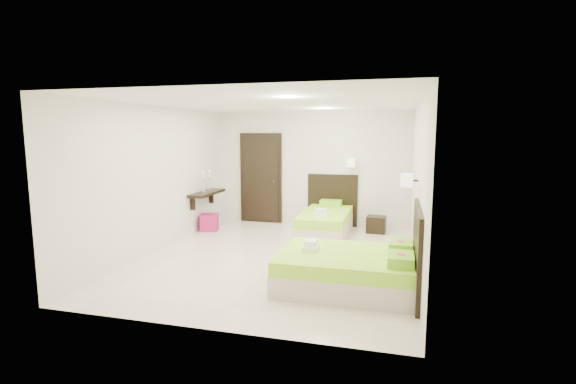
% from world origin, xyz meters
% --- Properties ---
extents(floor, '(5.50, 5.50, 0.00)m').
position_xyz_m(floor, '(0.00, 0.00, 0.00)').
color(floor, beige).
rests_on(floor, ground).
extents(bed_single, '(1.14, 1.90, 1.57)m').
position_xyz_m(bed_single, '(0.52, 1.88, 0.29)').
color(bed_single, beige).
rests_on(bed_single, ground).
extents(bed_double, '(1.87, 1.59, 1.54)m').
position_xyz_m(bed_double, '(1.39, -1.09, 0.28)').
color(bed_double, beige).
rests_on(bed_double, ground).
extents(nightstand, '(0.42, 0.38, 0.35)m').
position_xyz_m(nightstand, '(1.54, 2.28, 0.18)').
color(nightstand, black).
rests_on(nightstand, ground).
extents(ottoman, '(0.45, 0.45, 0.36)m').
position_xyz_m(ottoman, '(-2.01, 1.54, 0.18)').
color(ottoman, '#A41554').
rests_on(ottoman, ground).
extents(door, '(1.02, 0.15, 2.14)m').
position_xyz_m(door, '(-1.20, 2.70, 1.05)').
color(door, black).
rests_on(door, ground).
extents(console_shelf, '(0.35, 1.20, 0.78)m').
position_xyz_m(console_shelf, '(-2.08, 1.60, 0.82)').
color(console_shelf, black).
rests_on(console_shelf, ground).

